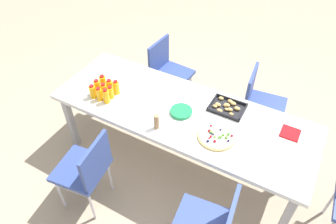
# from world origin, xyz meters

# --- Properties ---
(ground_plane) EXTENTS (12.00, 12.00, 0.00)m
(ground_plane) POSITION_xyz_m (0.00, 0.00, 0.00)
(ground_plane) COLOR tan
(party_table) EXTENTS (2.36, 0.83, 0.73)m
(party_table) POSITION_xyz_m (0.00, 0.00, 0.67)
(party_table) COLOR silver
(party_table) RESTS_ON ground_plane
(chair_far_left) EXTENTS (0.43, 0.43, 0.83)m
(chair_far_left) POSITION_xyz_m (-0.57, 0.76, 0.50)
(chair_far_left) COLOR #33478C
(chair_far_left) RESTS_ON ground_plane
(chair_far_right) EXTENTS (0.44, 0.44, 0.83)m
(chair_far_right) POSITION_xyz_m (0.53, 0.74, 0.50)
(chair_far_right) COLOR #33478C
(chair_far_right) RESTS_ON ground_plane
(chair_near_left) EXTENTS (0.45, 0.45, 0.83)m
(chair_near_left) POSITION_xyz_m (-0.48, -0.79, 0.50)
(chair_near_left) COLOR #33478C
(chair_near_left) RESTS_ON ground_plane
(juice_bottle_0) EXTENTS (0.06, 0.06, 0.14)m
(juice_bottle_0) POSITION_xyz_m (-0.80, -0.23, 0.79)
(juice_bottle_0) COLOR #FAAC14
(juice_bottle_0) RESTS_ON party_table
(juice_bottle_1) EXTENTS (0.06, 0.06, 0.14)m
(juice_bottle_1) POSITION_xyz_m (-0.72, -0.23, 0.79)
(juice_bottle_1) COLOR #FAAB14
(juice_bottle_1) RESTS_ON party_table
(juice_bottle_2) EXTENTS (0.06, 0.06, 0.15)m
(juice_bottle_2) POSITION_xyz_m (-0.65, -0.23, 0.80)
(juice_bottle_2) COLOR #F9AB14
(juice_bottle_2) RESTS_ON party_table
(juice_bottle_3) EXTENTS (0.06, 0.06, 0.15)m
(juice_bottle_3) POSITION_xyz_m (-0.80, -0.16, 0.80)
(juice_bottle_3) COLOR #F9AC14
(juice_bottle_3) RESTS_ON party_table
(juice_bottle_4) EXTENTS (0.06, 0.06, 0.13)m
(juice_bottle_4) POSITION_xyz_m (-0.73, -0.16, 0.79)
(juice_bottle_4) COLOR #F9AB14
(juice_bottle_4) RESTS_ON party_table
(juice_bottle_5) EXTENTS (0.05, 0.05, 0.13)m
(juice_bottle_5) POSITION_xyz_m (-0.65, -0.16, 0.79)
(juice_bottle_5) COLOR #FAAE14
(juice_bottle_5) RESTS_ON party_table
(juice_bottle_6) EXTENTS (0.06, 0.06, 0.15)m
(juice_bottle_6) POSITION_xyz_m (-0.80, -0.08, 0.80)
(juice_bottle_6) COLOR #F9AE14
(juice_bottle_6) RESTS_ON party_table
(juice_bottle_7) EXTENTS (0.06, 0.06, 0.13)m
(juice_bottle_7) POSITION_xyz_m (-0.71, -0.09, 0.79)
(juice_bottle_7) COLOR #F9AF14
(juice_bottle_7) RESTS_ON party_table
(juice_bottle_8) EXTENTS (0.06, 0.06, 0.14)m
(juice_bottle_8) POSITION_xyz_m (-0.64, -0.08, 0.80)
(juice_bottle_8) COLOR #FAAC14
(juice_bottle_8) RESTS_ON party_table
(fruit_pizza) EXTENTS (0.31, 0.31, 0.05)m
(fruit_pizza) POSITION_xyz_m (0.39, -0.14, 0.74)
(fruit_pizza) COLOR tan
(fruit_pizza) RESTS_ON party_table
(snack_tray) EXTENTS (0.31, 0.23, 0.04)m
(snack_tray) POSITION_xyz_m (0.34, 0.22, 0.74)
(snack_tray) COLOR black
(snack_tray) RESTS_ON party_table
(plate_stack) EXTENTS (0.19, 0.19, 0.03)m
(plate_stack) POSITION_xyz_m (0.01, -0.03, 0.74)
(plate_stack) COLOR #1E8C4C
(plate_stack) RESTS_ON party_table
(napkin_stack) EXTENTS (0.15, 0.15, 0.01)m
(napkin_stack) POSITION_xyz_m (0.91, 0.19, 0.73)
(napkin_stack) COLOR red
(napkin_stack) RESTS_ON party_table
(cardboard_tube) EXTENTS (0.04, 0.04, 0.14)m
(cardboard_tube) POSITION_xyz_m (-0.09, -0.29, 0.80)
(cardboard_tube) COLOR #9E7A56
(cardboard_tube) RESTS_ON party_table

